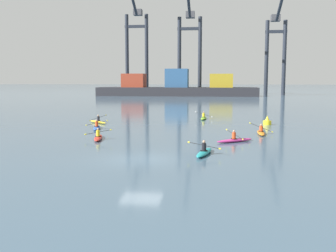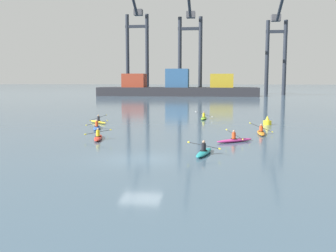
{
  "view_description": "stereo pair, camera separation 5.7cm",
  "coord_description": "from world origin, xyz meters",
  "px_view_note": "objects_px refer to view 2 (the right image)",
  "views": [
    {
      "loc": [
        4.36,
        -23.15,
        4.86
      ],
      "look_at": [
        0.23,
        12.44,
        0.6
      ],
      "focal_mm": 41.58,
      "sensor_mm": 36.0,
      "label": 1
    },
    {
      "loc": [
        4.41,
        -23.14,
        4.86
      ],
      "look_at": [
        0.23,
        12.44,
        0.6
      ],
      "focal_mm": 41.58,
      "sensor_mm": 36.0,
      "label": 2
    }
  ],
  "objects_px": {
    "kayak_orange": "(261,132)",
    "kayak_lime": "(204,118)",
    "container_barge": "(177,88)",
    "kayak_red": "(98,137)",
    "channel_buoy": "(267,121)",
    "kayak_yellow": "(98,122)",
    "gantry_crane_east_mid": "(277,44)",
    "kayak_blue": "(97,127)",
    "gantry_crane_west_mid": "(190,41)",
    "kayak_magenta": "(235,140)",
    "gantry_crane_west": "(137,40)",
    "kayak_teal": "(204,152)"
  },
  "relations": [
    {
      "from": "kayak_orange",
      "to": "kayak_yellow",
      "type": "relative_size",
      "value": 1.2
    },
    {
      "from": "kayak_yellow",
      "to": "kayak_lime",
      "type": "height_order",
      "value": "kayak_lime"
    },
    {
      "from": "container_barge",
      "to": "kayak_orange",
      "type": "xyz_separation_m",
      "value": [
        15.34,
        -83.07,
        -2.37
      ]
    },
    {
      "from": "gantry_crane_west_mid",
      "to": "kayak_red",
      "type": "xyz_separation_m",
      "value": [
        -1.67,
        -94.64,
        -16.98
      ]
    },
    {
      "from": "gantry_crane_west",
      "to": "kayak_magenta",
      "type": "bearing_deg",
      "value": -74.6
    },
    {
      "from": "kayak_orange",
      "to": "kayak_blue",
      "type": "bearing_deg",
      "value": 173.39
    },
    {
      "from": "kayak_orange",
      "to": "kayak_blue",
      "type": "xyz_separation_m",
      "value": [
        -15.76,
        1.83,
        0.0
      ]
    },
    {
      "from": "kayak_magenta",
      "to": "kayak_red",
      "type": "bearing_deg",
      "value": 179.56
    },
    {
      "from": "gantry_crane_west",
      "to": "kayak_lime",
      "type": "height_order",
      "value": "gantry_crane_west"
    },
    {
      "from": "gantry_crane_west_mid",
      "to": "kayak_teal",
      "type": "distance_m",
      "value": 101.84
    },
    {
      "from": "kayak_orange",
      "to": "kayak_red",
      "type": "relative_size",
      "value": 0.99
    },
    {
      "from": "channel_buoy",
      "to": "kayak_yellow",
      "type": "bearing_deg",
      "value": -178.42
    },
    {
      "from": "gantry_crane_west_mid",
      "to": "channel_buoy",
      "type": "xyz_separation_m",
      "value": [
        13.55,
        -82.32,
        -16.79
      ]
    },
    {
      "from": "gantry_crane_west_mid",
      "to": "kayak_magenta",
      "type": "bearing_deg",
      "value": -84.34
    },
    {
      "from": "gantry_crane_east_mid",
      "to": "channel_buoy",
      "type": "relative_size",
      "value": 31.16
    },
    {
      "from": "gantry_crane_east_mid",
      "to": "channel_buoy",
      "type": "xyz_separation_m",
      "value": [
        -13.37,
        -82.97,
        -15.68
      ]
    },
    {
      "from": "kayak_lime",
      "to": "kayak_red",
      "type": "relative_size",
      "value": 1.0
    },
    {
      "from": "kayak_yellow",
      "to": "gantry_crane_west_mid",
      "type": "bearing_deg",
      "value": 86.38
    },
    {
      "from": "kayak_blue",
      "to": "container_barge",
      "type": "bearing_deg",
      "value": 89.7
    },
    {
      "from": "gantry_crane_west",
      "to": "kayak_red",
      "type": "height_order",
      "value": "gantry_crane_west"
    },
    {
      "from": "channel_buoy",
      "to": "kayak_lime",
      "type": "relative_size",
      "value": 0.29
    },
    {
      "from": "kayak_orange",
      "to": "kayak_yellow",
      "type": "xyz_separation_m",
      "value": [
        -17.23,
        7.08,
        0.0
      ]
    },
    {
      "from": "container_barge",
      "to": "gantry_crane_west_mid",
      "type": "distance_m",
      "value": 16.48
    },
    {
      "from": "container_barge",
      "to": "kayak_red",
      "type": "relative_size",
      "value": 14.02
    },
    {
      "from": "kayak_lime",
      "to": "kayak_magenta",
      "type": "relative_size",
      "value": 1.09
    },
    {
      "from": "container_barge",
      "to": "kayak_teal",
      "type": "distance_m",
      "value": 93.93
    },
    {
      "from": "kayak_orange",
      "to": "kayak_lime",
      "type": "xyz_separation_m",
      "value": [
        -5.46,
        12.86,
        0.0
      ]
    },
    {
      "from": "kayak_teal",
      "to": "kayak_blue",
      "type": "height_order",
      "value": "same"
    },
    {
      "from": "kayak_red",
      "to": "kayak_yellow",
      "type": "bearing_deg",
      "value": 106.86
    },
    {
      "from": "container_barge",
      "to": "channel_buoy",
      "type": "bearing_deg",
      "value": -77.38
    },
    {
      "from": "gantry_crane_east_mid",
      "to": "kayak_orange",
      "type": "relative_size",
      "value": 9.12
    },
    {
      "from": "gantry_crane_east_mid",
      "to": "kayak_yellow",
      "type": "relative_size",
      "value": 10.95
    },
    {
      "from": "kayak_yellow",
      "to": "gantry_crane_east_mid",
      "type": "bearing_deg",
      "value": 68.94
    },
    {
      "from": "gantry_crane_west_mid",
      "to": "kayak_lime",
      "type": "bearing_deg",
      "value": -85.16
    },
    {
      "from": "gantry_crane_west",
      "to": "kayak_red",
      "type": "relative_size",
      "value": 10.58
    },
    {
      "from": "channel_buoy",
      "to": "kayak_blue",
      "type": "xyz_separation_m",
      "value": [
        -17.32,
        -5.77,
        -0.19
      ]
    },
    {
      "from": "kayak_yellow",
      "to": "kayak_blue",
      "type": "height_order",
      "value": "same"
    },
    {
      "from": "gantry_crane_west",
      "to": "kayak_orange",
      "type": "relative_size",
      "value": 10.68
    },
    {
      "from": "kayak_lime",
      "to": "gantry_crane_east_mid",
      "type": "bearing_deg",
      "value": 75.3
    },
    {
      "from": "gantry_crane_east_mid",
      "to": "kayak_magenta",
      "type": "distance_m",
      "value": 98.26
    },
    {
      "from": "kayak_orange",
      "to": "kayak_magenta",
      "type": "height_order",
      "value": "kayak_orange"
    },
    {
      "from": "container_barge",
      "to": "gantry_crane_west_mid",
      "type": "bearing_deg",
      "value": 63.94
    },
    {
      "from": "container_barge",
      "to": "kayak_teal",
      "type": "height_order",
      "value": "container_barge"
    },
    {
      "from": "kayak_blue",
      "to": "kayak_yellow",
      "type": "bearing_deg",
      "value": 105.61
    },
    {
      "from": "gantry_crane_east_mid",
      "to": "container_barge",
      "type": "bearing_deg",
      "value": -166.07
    },
    {
      "from": "gantry_crane_east_mid",
      "to": "kayak_blue",
      "type": "xyz_separation_m",
      "value": [
        -30.69,
        -88.75,
        -15.86
      ]
    },
    {
      "from": "container_barge",
      "to": "kayak_blue",
      "type": "relative_size",
      "value": 14.02
    },
    {
      "from": "kayak_lime",
      "to": "kayak_magenta",
      "type": "xyz_separation_m",
      "value": [
        2.86,
        -17.66,
        0.0
      ]
    },
    {
      "from": "channel_buoy",
      "to": "kayak_yellow",
      "type": "distance_m",
      "value": 18.8
    },
    {
      "from": "kayak_magenta",
      "to": "gantry_crane_west",
      "type": "bearing_deg",
      "value": 105.4
    }
  ]
}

